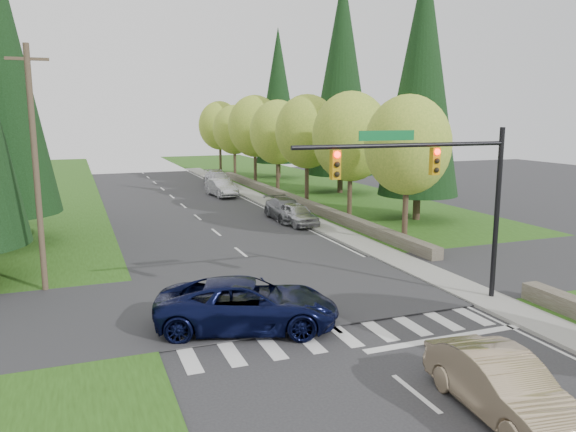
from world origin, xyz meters
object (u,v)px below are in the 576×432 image
suv_navy (248,304)px  parked_car_e (218,179)px  parked_car_a (296,214)px  parked_car_d (220,180)px  parked_car_b (286,209)px  parked_car_c (222,188)px  sedan_champagne (502,386)px

suv_navy → parked_car_e: size_ratio=1.15×
parked_car_a → parked_car_d: bearing=85.1°
parked_car_a → parked_car_d: parked_car_d is taller
parked_car_b → parked_car_e: size_ratio=0.94×
parked_car_c → parked_car_b: bearing=-88.9°
parked_car_b → parked_car_d: bearing=90.6°
parked_car_b → parked_car_d: size_ratio=1.14×
suv_navy → parked_car_b: suv_navy is taller
sedan_champagne → parked_car_e: 45.87m
parked_car_c → parked_car_a: bearing=-89.7°
parked_car_d → suv_navy: bearing=-96.2°
parked_car_d → parked_car_e: parked_car_e is taller
suv_navy → parked_car_d: suv_navy is taller
parked_car_b → parked_car_e: 19.65m
suv_navy → parked_car_c: (7.01, 30.99, -0.09)m
sedan_champagne → parked_car_d: size_ratio=1.06×
parked_car_e → suv_navy: bearing=-101.0°
sedan_champagne → parked_car_a: (4.28, 24.17, -0.05)m
parked_car_b → sedan_champagne: bearing=-98.7°
sedan_champagne → parked_car_d: 44.91m
parked_car_c → parked_car_e: bearing=73.5°
parked_car_e → parked_car_c: bearing=-99.8°
parked_car_a → suv_navy: bearing=-121.9°
parked_car_b → parked_car_d: parked_car_d is taller
parked_car_b → parked_car_c: 12.71m
sedan_champagne → parked_car_a: 24.55m
parked_car_a → parked_car_d: (0.00, 20.53, 0.03)m
sedan_champagne → parked_car_a: sedan_champagne is taller
parked_car_a → parked_car_b: (0.00, 1.85, 0.01)m
parked_car_c → suv_navy: bearing=-107.9°
suv_navy → parked_car_a: suv_navy is taller
parked_car_c → parked_car_d: parked_car_c is taller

